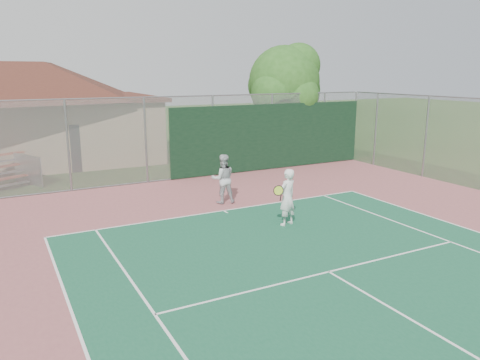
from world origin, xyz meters
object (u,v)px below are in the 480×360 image
Objects in this scene: clubhouse at (21,102)px; tree at (286,84)px; player_white_front at (287,198)px; player_grey_back at (223,179)px.

tree reaches higher than clubhouse.
player_white_front is (6.05, -15.05, -2.14)m from clubhouse.
clubhouse reaches higher than player_grey_back.
player_white_front is 1.00× the size of player_grey_back.
tree is (11.97, -5.91, 0.89)m from clubhouse.
tree reaches higher than player_grey_back.
tree is at bearing -24.65° from clubhouse.
tree is 11.30m from player_white_front.
tree is 3.46× the size of player_grey_back.
clubhouse is 8.14× the size of player_grey_back.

